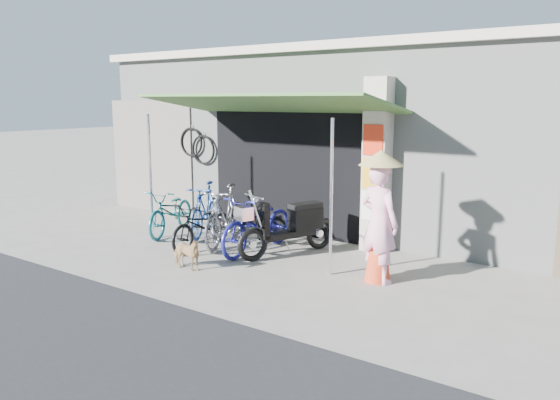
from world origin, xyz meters
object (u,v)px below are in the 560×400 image
Objects in this scene: bike_teal at (172,211)px; street_dog at (186,253)px; bike_navy at (258,224)px; moped at (290,226)px; nun at (379,218)px; bike_blue at (205,209)px; bike_black at (203,225)px; bike_silver at (225,216)px.

street_dog is (1.87, -1.52, -0.20)m from bike_teal.
moped reaches higher than bike_navy.
street_dog is at bearing 40.50° from nun.
bike_black is at bearing -75.17° from bike_blue.
nun is at bearing -6.39° from bike_navy.
bike_silver is 1.59m from street_dog.
nun reaches higher than bike_silver.
bike_blue reaches higher than bike_navy.
moped is at bearing 15.37° from bike_black.
bike_silver reaches higher than bike_navy.
nun is at bearing -2.63° from bike_black.
bike_navy is (0.95, 0.38, 0.08)m from bike_black.
street_dog is at bearing -64.07° from bike_black.
moped is at bearing -16.51° from bike_teal.
bike_black is 1.27m from street_dog.
bike_black is (0.61, -0.74, -0.09)m from bike_blue.
bike_black is 0.83× the size of nun.
bike_teal is 2.18m from bike_navy.
bike_blue is (0.61, 0.31, 0.06)m from bike_teal.
street_dog is 1.86m from moped.
bike_teal is at bearing 160.54° from bike_silver.
bike_silver is 3.19m from nun.
nun is (2.69, 1.20, 0.68)m from street_dog.
moped is (0.86, 1.63, 0.24)m from street_dog.
bike_black is 1.03m from bike_navy.
bike_teal is at bearing 156.02° from bike_black.
bike_blue is 0.97m from bike_black.
street_dog is 0.33× the size of moped.
bike_navy is at bearing -12.42° from street_dog.
street_dog is at bearing -57.97° from bike_teal.
nun reaches higher than moped.
bike_blue is at bearing 138.78° from bike_silver.
bike_silver is (0.79, -0.33, 0.03)m from bike_blue.
bike_blue is 0.89× the size of nun.
bike_blue reaches higher than bike_teal.
street_dog is (1.25, -1.83, -0.26)m from bike_blue.
bike_navy is (1.57, -0.36, -0.01)m from bike_blue.
nun reaches higher than bike_teal.
bike_black is 0.46m from bike_silver.
bike_blue is 0.89× the size of bike_navy.
bike_blue is at bearing 7.72° from bike_teal.
bike_silver is 0.78m from bike_navy.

